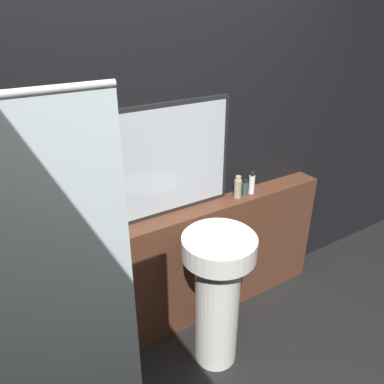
% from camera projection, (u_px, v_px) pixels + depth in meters
% --- Properties ---
extents(wall_back, '(8.00, 0.06, 2.50)m').
position_uv_depth(wall_back, '(166.00, 160.00, 2.31)').
color(wall_back, black).
rests_on(wall_back, ground_plane).
extents(vanity_counter, '(2.41, 0.17, 0.91)m').
position_uv_depth(vanity_counter, '(177.00, 273.00, 2.57)').
color(vanity_counter, '#512D1E').
rests_on(vanity_counter, ground_plane).
extents(pedestal_sink, '(0.43, 0.43, 0.94)m').
position_uv_depth(pedestal_sink, '(218.00, 290.00, 2.27)').
color(pedestal_sink, silver).
rests_on(pedestal_sink, ground_plane).
extents(mirror, '(0.78, 0.03, 0.71)m').
position_uv_depth(mirror, '(175.00, 159.00, 2.28)').
color(mirror, black).
rests_on(mirror, vanity_counter).
extents(towel_stack, '(0.17, 0.13, 0.11)m').
position_uv_depth(towel_stack, '(104.00, 230.00, 2.12)').
color(towel_stack, white).
rests_on(towel_stack, vanity_counter).
extents(shampoo_bottle, '(0.05, 0.05, 0.16)m').
position_uv_depth(shampoo_bottle, '(238.00, 188.00, 2.57)').
color(shampoo_bottle, gray).
rests_on(shampoo_bottle, vanity_counter).
extents(conditioner_bottle, '(0.04, 0.04, 0.12)m').
position_uv_depth(conditioner_bottle, '(245.00, 188.00, 2.61)').
color(conditioner_bottle, '#2D4C3D').
rests_on(conditioner_bottle, vanity_counter).
extents(lotion_bottle, '(0.04, 0.04, 0.16)m').
position_uv_depth(lotion_bottle, '(252.00, 183.00, 2.63)').
color(lotion_bottle, white).
rests_on(lotion_bottle, vanity_counter).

